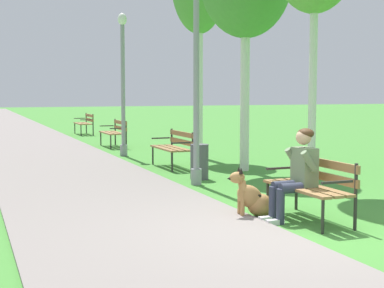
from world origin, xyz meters
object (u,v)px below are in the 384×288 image
(park_bench_furthest, at_px, (85,122))
(person_seated_on_near_bench, at_px, (297,171))
(park_bench_near, at_px, (312,183))
(lamp_post_mid, at_px, (123,83))
(lamp_post_near, at_px, (196,54))
(park_bench_far, at_px, (115,131))
(dog_shepherd, at_px, (253,198))
(park_bench_mid, at_px, (174,145))
(litter_bin, at_px, (199,162))

(park_bench_furthest, distance_m, person_seated_on_near_bench, 16.63)
(park_bench_near, distance_m, person_seated_on_near_bench, 0.27)
(park_bench_furthest, height_order, lamp_post_mid, lamp_post_mid)
(park_bench_near, bearing_deg, lamp_post_mid, 92.55)
(park_bench_near, relative_size, park_bench_furthest, 1.00)
(lamp_post_near, bearing_deg, lamp_post_mid, 90.37)
(park_bench_far, relative_size, dog_shepherd, 1.80)
(lamp_post_mid, bearing_deg, dog_shepherd, -91.86)
(park_bench_furthest, bearing_deg, park_bench_far, -91.48)
(dog_shepherd, xyz_separation_m, lamp_post_near, (0.29, 2.85, 2.17))
(park_bench_mid, distance_m, lamp_post_mid, 3.16)
(lamp_post_mid, bearing_deg, lamp_post_near, -89.63)
(lamp_post_near, bearing_deg, park_bench_near, -84.07)
(park_bench_mid, xyz_separation_m, park_bench_furthest, (0.06, 10.90, 0.00))
(park_bench_furthest, distance_m, dog_shepherd, 16.20)
(park_bench_far, height_order, lamp_post_mid, lamp_post_mid)
(park_bench_furthest, height_order, person_seated_on_near_bench, person_seated_on_near_bench)
(lamp_post_near, bearing_deg, dog_shepherd, -95.90)
(park_bench_furthest, xyz_separation_m, litter_bin, (-0.19, -12.74, -0.16))
(park_bench_mid, relative_size, dog_shepherd, 1.80)
(park_bench_furthest, relative_size, lamp_post_mid, 0.39)
(person_seated_on_near_bench, relative_size, lamp_post_near, 0.27)
(park_bench_near, relative_size, lamp_post_mid, 0.39)
(park_bench_furthest, bearing_deg, park_bench_near, -90.52)
(park_bench_near, height_order, park_bench_furthest, same)
(dog_shepherd, bearing_deg, park_bench_far, 86.51)
(park_bench_near, relative_size, park_bench_mid, 1.00)
(park_bench_furthest, bearing_deg, litter_bin, -90.86)
(park_bench_furthest, bearing_deg, dog_shepherd, -92.80)
(park_bench_near, height_order, lamp_post_mid, lamp_post_mid)
(park_bench_furthest, relative_size, lamp_post_near, 0.32)
(lamp_post_near, bearing_deg, litter_bin, 62.67)
(park_bench_mid, relative_size, litter_bin, 2.14)
(park_bench_near, xyz_separation_m, park_bench_furthest, (0.15, 16.67, 0.00))
(park_bench_near, xyz_separation_m, dog_shepherd, (-0.64, 0.49, -0.25))
(park_bench_near, relative_size, litter_bin, 2.14)
(park_bench_mid, bearing_deg, lamp_post_near, -100.18)
(park_bench_mid, height_order, lamp_post_mid, lamp_post_mid)
(lamp_post_mid, distance_m, litter_bin, 4.89)
(person_seated_on_near_bench, bearing_deg, park_bench_furthest, 88.77)
(lamp_post_near, relative_size, litter_bin, 6.72)
(park_bench_furthest, distance_m, lamp_post_near, 13.48)
(litter_bin, bearing_deg, park_bench_near, -89.40)
(park_bench_mid, height_order, person_seated_on_near_bench, person_seated_on_near_bench)
(park_bench_furthest, xyz_separation_m, lamp_post_mid, (-0.53, -8.14, 1.46))
(park_bench_far, distance_m, park_bench_furthest, 5.60)
(park_bench_mid, relative_size, lamp_post_mid, 0.39)
(park_bench_mid, bearing_deg, person_seated_on_near_bench, -92.97)
(park_bench_furthest, bearing_deg, lamp_post_mid, -93.73)
(park_bench_far, bearing_deg, park_bench_near, -90.03)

